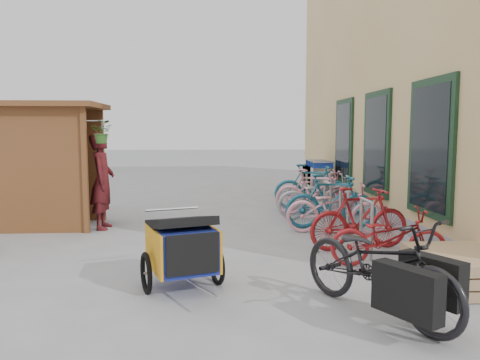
{
  "coord_description": "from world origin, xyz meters",
  "views": [
    {
      "loc": [
        0.06,
        -6.73,
        1.87
      ],
      "look_at": [
        0.5,
        1.5,
        1.0
      ],
      "focal_mm": 35.0,
      "sensor_mm": 36.0,
      "label": 1
    }
  ],
  "objects": [
    {
      "name": "ground",
      "position": [
        0.0,
        0.0,
        0.0
      ],
      "size": [
        80.0,
        80.0,
        0.0
      ],
      "primitive_type": "plane",
      "color": "#9B9B9E"
    },
    {
      "name": "building",
      "position": [
        6.49,
        4.5,
        3.49
      ],
      "size": [
        6.07,
        13.0,
        7.0
      ],
      "color": "#E1BF81",
      "rests_on": "ground"
    },
    {
      "name": "kiosk",
      "position": [
        -3.28,
        2.47,
        1.55
      ],
      "size": [
        2.49,
        1.65,
        2.4
      ],
      "color": "brown",
      "rests_on": "ground"
    },
    {
      "name": "bike_rack",
      "position": [
        2.3,
        2.4,
        0.52
      ],
      "size": [
        0.05,
        5.35,
        0.86
      ],
      "color": "#A5A8AD",
      "rests_on": "ground"
    },
    {
      "name": "pallet_stack",
      "position": [
        3.0,
        -1.4,
        0.21
      ],
      "size": [
        1.0,
        1.2,
        0.4
      ],
      "color": "tan",
      "rests_on": "ground"
    },
    {
      "name": "shopping_carts",
      "position": [
        3.0,
        6.73,
        0.6
      ],
      "size": [
        0.58,
        1.95,
        1.04
      ],
      "color": "silver",
      "rests_on": "ground"
    },
    {
      "name": "child_trailer",
      "position": [
        -0.34,
        -1.27,
        0.51
      ],
      "size": [
        1.04,
        1.6,
        0.92
      ],
      "rotation": [
        0.0,
        0.0,
        0.33
      ],
      "color": "navy",
      "rests_on": "ground"
    },
    {
      "name": "cargo_bike",
      "position": [
        1.71,
        -2.24,
        0.52
      ],
      "size": [
        1.59,
        2.07,
        1.04
      ],
      "rotation": [
        0.0,
        0.0,
        0.52
      ],
      "color": "black",
      "rests_on": "ground"
    },
    {
      "name": "person_kiosk",
      "position": [
        -2.09,
        2.23,
        0.92
      ],
      "size": [
        0.46,
        0.68,
        1.83
      ],
      "primitive_type": "imported",
      "rotation": [
        0.0,
        0.0,
        1.61
      ],
      "color": "maroon",
      "rests_on": "ground"
    },
    {
      "name": "bike_0",
      "position": [
        2.43,
        -0.56,
        0.41
      ],
      "size": [
        1.63,
        0.73,
        0.83
      ],
      "primitive_type": "imported",
      "rotation": [
        0.0,
        0.0,
        1.45
      ],
      "color": "maroon",
      "rests_on": "ground"
    },
    {
      "name": "bike_1",
      "position": [
        2.33,
        0.39,
        0.5
      ],
      "size": [
        1.72,
        0.74,
        1.0
      ],
      "primitive_type": "imported",
      "rotation": [
        0.0,
        0.0,
        1.74
      ],
      "color": "maroon",
      "rests_on": "ground"
    },
    {
      "name": "bike_2",
      "position": [
        2.24,
        1.58,
        0.47
      ],
      "size": [
        1.85,
        0.93,
        0.93
      ],
      "primitive_type": "imported",
      "rotation": [
        0.0,
        0.0,
        1.39
      ],
      "color": "pink",
      "rests_on": "ground"
    },
    {
      "name": "bike_3",
      "position": [
        2.27,
        2.01,
        0.53
      ],
      "size": [
        1.77,
        0.56,
        1.05
      ],
      "primitive_type": "imported",
      "rotation": [
        0.0,
        0.0,
        1.53
      ],
      "color": "#1F667F",
      "rests_on": "ground"
    },
    {
      "name": "bike_4",
      "position": [
        2.28,
        2.92,
        0.48
      ],
      "size": [
        1.84,
        0.66,
        0.96
      ],
      "primitive_type": "imported",
      "rotation": [
        0.0,
        0.0,
        1.58
      ],
      "color": "#9E9EA3",
      "rests_on": "ground"
    },
    {
      "name": "bike_5",
      "position": [
        2.23,
        3.35,
        0.52
      ],
      "size": [
        1.79,
        0.99,
        1.04
      ],
      "primitive_type": "imported",
      "rotation": [
        0.0,
        0.0,
        1.26
      ],
      "color": "pink",
      "rests_on": "ground"
    },
    {
      "name": "bike_6",
      "position": [
        2.38,
        3.92,
        0.48
      ],
      "size": [
        1.84,
        0.64,
        0.97
      ],
      "primitive_type": "imported",
      "rotation": [
        0.0,
        0.0,
        1.57
      ],
      "color": "pink",
      "rests_on": "ground"
    },
    {
      "name": "bike_7",
      "position": [
        2.38,
        4.35,
        0.54
      ],
      "size": [
        1.84,
        0.75,
        1.07
      ],
      "primitive_type": "imported",
      "rotation": [
        0.0,
        0.0,
        1.43
      ],
      "color": "#1F667F",
      "rests_on": "ground"
    }
  ]
}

